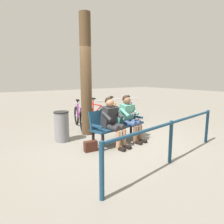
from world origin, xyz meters
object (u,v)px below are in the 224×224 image
object	(u,v)px
bicycle_silver	(129,110)
tree_trunk	(86,76)
bicycle_purple	(96,114)
bicycle_green	(113,112)
person_companion	(112,119)
bicycle_black	(79,118)
person_reading	(129,116)
bench	(116,122)
litter_bin	(62,126)
handbag	(91,146)

from	to	relation	value
bicycle_silver	tree_trunk	bearing A→B (deg)	-44.57
bicycle_purple	bicycle_green	bearing A→B (deg)	95.31
bicycle_silver	bicycle_green	xyz separation A→B (m)	(0.72, -0.12, 0.00)
person_companion	bicycle_black	world-z (taller)	person_companion
bicycle_green	tree_trunk	bearing A→B (deg)	-39.63
person_reading	bicycle_green	bearing A→B (deg)	-125.24
person_companion	tree_trunk	distance (m)	1.63
bench	person_companion	bearing A→B (deg)	26.82
litter_bin	bench	bearing A→B (deg)	145.06
bench	bicycle_green	bearing A→B (deg)	-133.57
tree_trunk	handbag	bearing A→B (deg)	65.22
person_reading	bicycle_black	bearing A→B (deg)	-84.14
person_companion	bicycle_green	world-z (taller)	person_companion
tree_trunk	bicycle_green	distance (m)	2.35
person_companion	bench	bearing A→B (deg)	-153.18
bicycle_black	litter_bin	bearing A→B (deg)	-29.97
person_reading	bicycle_black	distance (m)	1.99
litter_bin	handbag	bearing A→B (deg)	103.80
bicycle_green	litter_bin	bearing A→B (deg)	-45.04
bench	tree_trunk	distance (m)	1.62
person_reading	tree_trunk	size ratio (longest dim) A/B	0.35
bench	bicycle_green	xyz separation A→B (m)	(-1.33, -2.05, -0.15)
handbag	bicycle_purple	bearing A→B (deg)	-123.06
bench	bicycle_green	size ratio (longest dim) A/B	1.03
tree_trunk	bicycle_black	distance (m)	1.54
handbag	litter_bin	xyz separation A→B (m)	(0.26, -1.07, 0.28)
person_companion	litter_bin	world-z (taller)	person_companion
person_reading	handbag	distance (m)	1.37
bicycle_purple	bicycle_black	world-z (taller)	same
litter_bin	bicycle_black	world-z (taller)	bicycle_black
person_reading	person_companion	distance (m)	0.64
bicycle_green	handbag	bearing A→B (deg)	-25.35
person_reading	bicycle_purple	xyz separation A→B (m)	(-0.18, -2.05, -0.31)
person_companion	litter_bin	distance (m)	1.39
handbag	bicycle_green	world-z (taller)	bicycle_green
person_reading	tree_trunk	xyz separation A→B (m)	(0.66, -1.14, 1.04)
litter_bin	bicycle_green	xyz separation A→B (m)	(-2.50, -1.22, -0.04)
person_reading	handbag	world-z (taller)	person_reading
person_companion	tree_trunk	xyz separation A→B (m)	(0.03, -1.26, 1.04)
person_reading	bicycle_silver	xyz separation A→B (m)	(-1.70, -2.03, -0.31)
bench	litter_bin	distance (m)	1.44
tree_trunk	bicycle_silver	size ratio (longest dim) A/B	2.20
tree_trunk	litter_bin	world-z (taller)	tree_trunk
bicycle_green	person_reading	bearing A→B (deg)	-5.75
bicycle_purple	bicycle_black	size ratio (longest dim) A/B	1.03
person_companion	bicycle_black	distance (m)	2.02
handbag	litter_bin	world-z (taller)	litter_bin
bench	tree_trunk	xyz separation A→B (m)	(0.31, -1.04, 1.20)
tree_trunk	bicycle_silver	xyz separation A→B (m)	(-2.36, -0.89, -1.34)
person_companion	handbag	bearing A→B (deg)	-7.62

